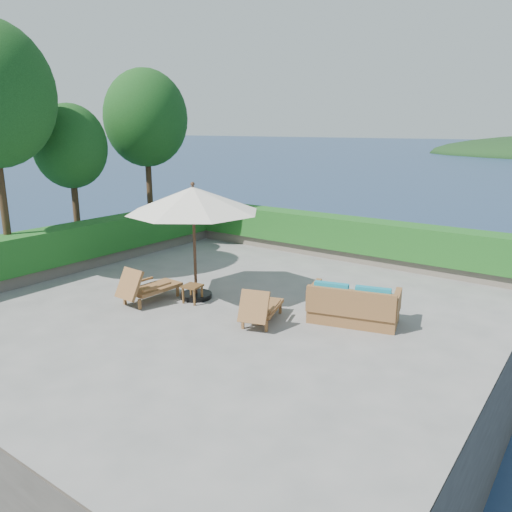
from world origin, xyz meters
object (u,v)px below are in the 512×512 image
Objects in this scene: lounge_right at (260,307)px; wicker_loveseat at (353,307)px; lounge_left at (147,287)px; side_table at (192,288)px; patio_umbrella at (193,201)px.

lounge_right is 0.77× the size of wicker_loveseat.
lounge_left is at bearing 171.81° from lounge_right.
lounge_left reaches higher than side_table.
lounge_right is (2.25, -0.40, -2.08)m from patio_umbrella.
lounge_right is 3.41× the size of side_table.
side_table is 0.23× the size of wicker_loveseat.
lounge_right is at bearing -10.05° from patio_umbrella.
patio_umbrella is 3.09m from lounge_right.
wicker_loveseat is at bearing 16.59° from side_table.
lounge_left is 0.78× the size of wicker_loveseat.
patio_umbrella is at bearing 118.63° from side_table.
lounge_right is 2.09m from side_table.
lounge_left is 4.94m from wicker_loveseat.
patio_umbrella reaches higher than wicker_loveseat.
lounge_right is at bearing -158.10° from wicker_loveseat.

